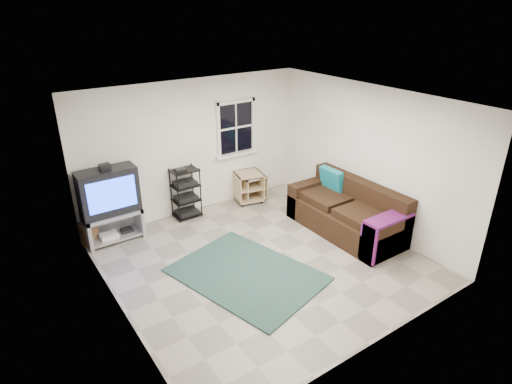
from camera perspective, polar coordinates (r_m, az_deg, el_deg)
room at (r=8.68m, az=-2.67°, el=8.10°), size 4.60×4.62×4.60m
tv_unit at (r=7.71m, az=-18.95°, el=-0.91°), size 0.97×0.49×1.43m
av_rack at (r=8.33m, az=-9.31°, el=-0.53°), size 0.51×0.37×1.01m
side_table_left at (r=8.96m, az=-1.10°, el=0.90°), size 0.64×0.64×0.63m
side_table_right at (r=9.03m, az=-0.61°, el=0.92°), size 0.51×0.53×0.56m
sofa at (r=7.92m, az=12.08°, el=-2.81°), size 0.98×2.20×1.01m
shag_rug at (r=6.73m, az=-1.25°, el=-10.89°), size 2.10×2.52×0.03m
paper_bag at (r=8.00m, az=-21.36°, el=-5.06°), size 0.33×0.28×0.39m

